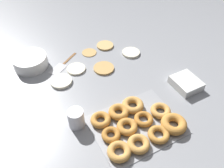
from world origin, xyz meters
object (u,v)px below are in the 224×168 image
object	(u,v)px
batter_bowl	(30,62)
pancake_5	(105,46)
pancake_3	(104,68)
pancake_4	(89,52)
container_stack	(186,83)
spatula	(61,67)
pancake_2	(131,53)
pancake_1	(61,81)
paper_cup	(76,118)
pancake_0	(76,69)
donut_tray	(138,124)

from	to	relation	value
batter_bowl	pancake_5	bearing A→B (deg)	-2.66
pancake_3	pancake_4	size ratio (longest dim) A/B	1.31
container_stack	spatula	bearing A→B (deg)	138.33
container_stack	spatula	world-z (taller)	container_stack
pancake_2	pancake_4	bearing A→B (deg)	150.19
batter_bowl	spatula	distance (m)	0.17
spatula	pancake_1	bearing A→B (deg)	38.39
paper_cup	pancake_1	bearing A→B (deg)	83.89
pancake_0	donut_tray	xyz separation A→B (m)	(0.09, -0.51, 0.01)
batter_bowl	paper_cup	xyz separation A→B (m)	(0.07, -0.52, 0.01)
pancake_4	batter_bowl	world-z (taller)	batter_bowl
pancake_2	container_stack	xyz separation A→B (m)	(0.10, -0.39, 0.02)
pancake_5	container_stack	size ratio (longest dim) A/B	0.74
pancake_2	pancake_5	xyz separation A→B (m)	(-0.11, 0.15, -0.00)
pancake_3	container_stack	world-z (taller)	container_stack
pancake_3	paper_cup	xyz separation A→B (m)	(-0.29, -0.30, 0.04)
pancake_3	pancake_0	bearing A→B (deg)	154.03
donut_tray	batter_bowl	distance (m)	0.73
batter_bowl	pancake_4	bearing A→B (deg)	-6.42
pancake_2	batter_bowl	xyz separation A→B (m)	(-0.58, 0.17, 0.03)
pancake_3	pancake_4	xyz separation A→B (m)	(-0.01, 0.18, -0.00)
pancake_2	batter_bowl	distance (m)	0.61
pancake_2	spatula	bearing A→B (deg)	169.05
pancake_4	donut_tray	world-z (taller)	donut_tray
pancake_3	batter_bowl	distance (m)	0.43
pancake_2	paper_cup	xyz separation A→B (m)	(-0.51, -0.35, 0.04)
pancake_4	donut_tray	distance (m)	0.63
pancake_5	pancake_1	bearing A→B (deg)	-152.33
pancake_2	pancake_4	distance (m)	0.26
pancake_1	container_stack	size ratio (longest dim) A/B	0.81
pancake_0	pancake_3	distance (m)	0.16
pancake_0	pancake_1	distance (m)	0.13
pancake_3	container_stack	xyz separation A→B (m)	(0.32, -0.34, 0.02)
pancake_5	spatula	distance (m)	0.33
pancake_2	paper_cup	world-z (taller)	paper_cup
pancake_2	spatula	size ratio (longest dim) A/B	0.52
pancake_3	container_stack	size ratio (longest dim) A/B	0.82
pancake_5	container_stack	bearing A→B (deg)	-68.95
pancake_0	batter_bowl	size ratio (longest dim) A/B	0.55
pancake_1	batter_bowl	bearing A→B (deg)	116.43
pancake_0	pancake_1	xyz separation A→B (m)	(-0.11, -0.06, 0.00)
pancake_4	container_stack	distance (m)	0.62
pancake_2	donut_tray	xyz separation A→B (m)	(-0.27, -0.49, 0.01)
donut_tray	pancake_2	bearing A→B (deg)	61.45
pancake_2	donut_tray	world-z (taller)	donut_tray
pancake_3	pancake_4	distance (m)	0.18
batter_bowl	paper_cup	size ratio (longest dim) A/B	2.14
pancake_3	pancake_1	bearing A→B (deg)	177.97
donut_tray	paper_cup	xyz separation A→B (m)	(-0.24, 0.14, 0.03)
pancake_3	container_stack	bearing A→B (deg)	-46.62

